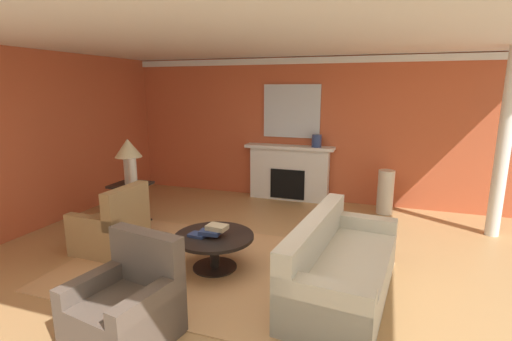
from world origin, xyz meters
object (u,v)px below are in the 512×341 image
Objects in this scene: fireplace at (289,174)px; side_table at (132,201)px; table_lamp at (128,152)px; vase_on_side_table at (133,172)px; mantel_mirror at (292,111)px; armchair_near_window at (112,230)px; armchair_facing_fireplace at (127,309)px; vase_tall_corner at (385,192)px; coffee_table at (214,244)px; vase_mantel_right at (317,141)px; sofa at (340,269)px.

side_table is (-2.14, -2.27, -0.13)m from fireplace.
table_lamp reaches higher than vase_on_side_table.
vase_on_side_table is (-1.99, -2.39, 0.40)m from fireplace.
mantel_mirror is 1.21× the size of armchair_near_window.
armchair_facing_fireplace reaches higher than vase_tall_corner.
coffee_table is 1.33× the size of table_lamp.
mantel_mirror is 0.80m from vase_mantel_right.
sofa is 2.18× the size of coffee_table.
fireplace is at bearing 62.10° from armchair_near_window.
vase_mantel_right is (-0.89, 3.34, 0.95)m from sofa.
mantel_mirror reaches higher than armchair_facing_fireplace.
vase_mantel_right is at bearing 169.37° from vase_tall_corner.
vase_on_side_table reaches higher than armchair_facing_fireplace.
side_table is 0.56m from vase_on_side_table.
vase_mantel_right is (2.69, 2.22, 0.85)m from side_table.
table_lamp reaches higher than side_table.
vase_on_side_table is at bearing 106.70° from armchair_near_window.
vase_mantel_right is at bearing 54.67° from armchair_near_window.
mantel_mirror is 1.43× the size of vase_tall_corner.
table_lamp reaches higher than vase_mantel_right.
armchair_near_window is 1.18× the size of vase_tall_corner.
vase_mantel_right is (2.69, 2.22, 0.02)m from table_lamp.
mantel_mirror is 1.15× the size of coffee_table.
vase_on_side_table reaches higher than coffee_table.
vase_tall_corner is (1.33, -0.25, -0.84)m from vase_mantel_right.
fireplace is at bearing 87.73° from coffee_table.
armchair_near_window is at bearing -125.33° from vase_mantel_right.
mantel_mirror is 1.54× the size of table_lamp.
armchair_facing_fireplace is 4.93m from vase_mantel_right.
table_lamp is 0.93× the size of vase_tall_corner.
vase_on_side_table is 4.43m from vase_tall_corner.
mantel_mirror is at bearing 112.34° from sofa.
mantel_mirror is at bearing 167.42° from vase_tall_corner.
armchair_near_window is 1.60m from coffee_table.
mantel_mirror is 1.21× the size of armchair_facing_fireplace.
side_table is 0.87× the size of vase_tall_corner.
vase_on_side_table is at bearing -151.66° from vase_tall_corner.
coffee_table is (1.60, -0.04, 0.03)m from armchair_near_window.
fireplace is at bearing 113.05° from sofa.
mantel_mirror is at bearing 48.14° from side_table.
sofa is at bearing 39.71° from armchair_facing_fireplace.
sofa is 3.75m from side_table.
coffee_table is at bearing -92.19° from mantel_mirror.
sofa is at bearing -17.39° from table_lamp.
vase_mantel_right reaches higher than sofa.
vase_tall_corner is at bearing 64.42° from armchair_facing_fireplace.
coffee_table is 3.61m from vase_tall_corner.
mantel_mirror is at bearing 87.81° from coffee_table.
armchair_facing_fireplace is (-0.28, -4.82, -0.23)m from fireplace.
sofa is 3.87m from table_lamp.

